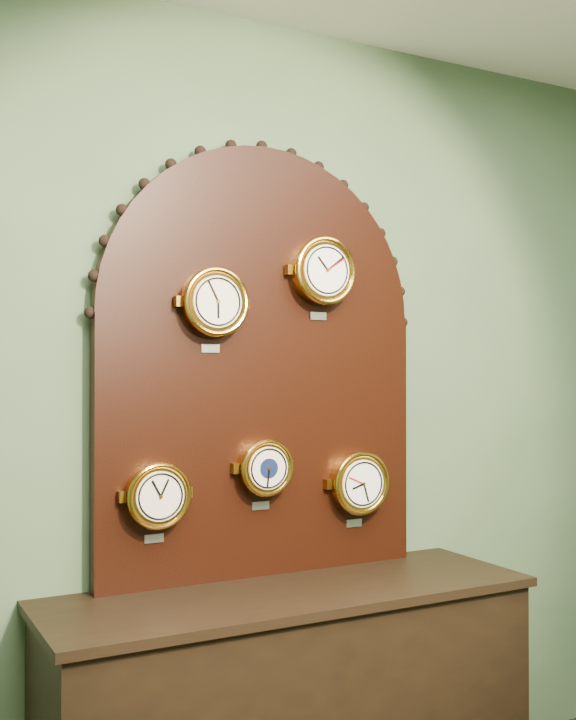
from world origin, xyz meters
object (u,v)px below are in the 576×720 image
roman_clock (214,302)px  hygrometer (157,495)px  display_board (262,347)px  shop_counter (291,720)px  arabic_clock (323,271)px  tide_clock (359,483)px  barometer (265,467)px

roman_clock → hygrometer: 0.66m
hygrometer → display_board: bearing=9.3°
shop_counter → arabic_clock: arabic_clock is taller
shop_counter → display_board: 1.25m
arabic_clock → hygrometer: (-0.62, 0.00, -0.76)m
roman_clock → hygrometer: bearing=179.9°
shop_counter → hygrometer: bearing=159.2°
roman_clock → tide_clock: roman_clock is taller
shop_counter → barometer: bearing=97.6°
shop_counter → arabic_clock: (0.21, 0.15, 1.50)m
tide_clock → roman_clock: bearing=-180.0°
barometer → tide_clock: barometer is taller
display_board → barometer: (-0.02, -0.07, -0.41)m
arabic_clock → hygrometer: bearing=179.9°
roman_clock → arabic_clock: bearing=-0.0°
hygrometer → tide_clock: bearing=-0.0°
tide_clock → arabic_clock: bearing=-179.9°
arabic_clock → tide_clock: arabic_clock is taller
roman_clock → barometer: 0.59m
arabic_clock → shop_counter: bearing=-144.0°
shop_counter → display_board: size_ratio=1.05×
roman_clock → tide_clock: bearing=0.0°
barometer → tide_clock: size_ratio=0.88×
shop_counter → tide_clock: tide_clock is taller
display_board → roman_clock: bearing=-162.2°
display_board → barometer: display_board is taller
arabic_clock → barometer: arabic_clock is taller
roman_clock → barometer: roman_clock is taller
hygrometer → arabic_clock: bearing=-0.1°
display_board → hygrometer: size_ratio=5.73×
tide_clock → shop_counter: bearing=-157.0°
hygrometer → barometer: barometer is taller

